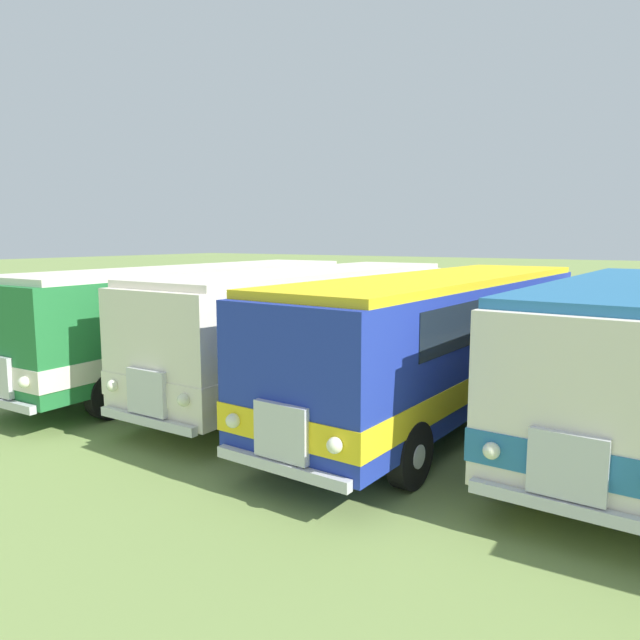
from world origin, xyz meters
name	(u,v)px	position (x,y,z in m)	size (l,w,h in m)	color
ground_plane	(442,415)	(0.00, 0.00, 0.00)	(200.00, 200.00, 0.00)	#7A934C
bus_first_in_row	(199,312)	(-6.96, -0.08, 1.76)	(2.75, 11.28, 2.99)	#237538
bus_second_in_row	(314,320)	(-3.48, 0.28, 1.75)	(2.62, 10.50, 2.99)	silver
bus_third_in_row	(445,334)	(0.00, 0.00, 1.76)	(3.05, 10.93, 2.99)	#1E339E
bus_fourth_in_row	(632,348)	(3.48, 0.32, 1.75)	(2.90, 9.90, 2.99)	silver
rope_fence_line	(553,324)	(0.00, 10.80, 0.65)	(20.00, 0.08, 1.05)	#8C704C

